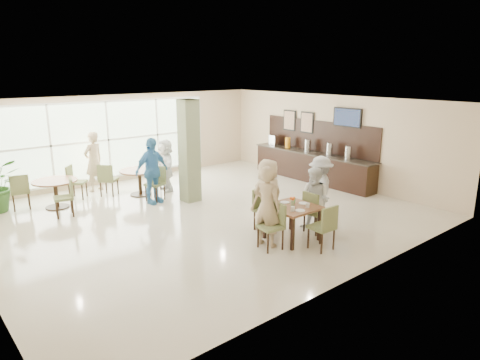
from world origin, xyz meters
TOP-DOWN VIEW (x-y plane):
  - ground at (0.00, 0.00)m, footprint 10.00×10.00m
  - room_shell at (0.00, 0.00)m, footprint 10.00×10.00m
  - window_bank at (-0.50, 4.46)m, footprint 7.00×0.04m
  - column at (0.40, 1.20)m, footprint 0.45×0.45m
  - main_table at (0.51, -2.57)m, footprint 0.98×0.98m
  - round_table_left at (-2.68, 2.93)m, footprint 1.14×1.14m
  - round_table_right at (-0.42, 2.60)m, footprint 1.14×1.14m
  - chairs_main_table at (0.53, -2.58)m, footprint 1.92×2.08m
  - chairs_table_left at (-2.70, 2.98)m, footprint 2.07×1.90m
  - chairs_table_right at (-0.37, 2.63)m, footprint 2.15×1.90m
  - tabletop_clutter at (0.52, -2.59)m, footprint 0.76×0.80m
  - buffet_counter at (4.70, 0.51)m, footprint 0.64×4.70m
  - wall_tv at (4.94, -0.60)m, footprint 0.06×1.00m
  - framed_art_a at (4.95, 1.00)m, footprint 0.05×0.55m
  - framed_art_b at (4.95, 1.80)m, footprint 0.05×0.55m
  - teen_left at (-0.14, -2.46)m, footprint 0.56×0.71m
  - teen_far at (0.47, -1.84)m, footprint 0.83×0.48m
  - teen_right at (1.26, -2.56)m, footprint 0.67×0.80m
  - teen_standing at (1.92, -2.15)m, footprint 1.11×1.16m
  - adult_a at (-0.52, 1.66)m, footprint 1.16×0.80m
  - adult_b at (0.41, 2.53)m, footprint 0.95×1.56m
  - adult_standing at (-1.25, 3.87)m, footprint 0.76×0.63m

SIDE VIEW (x-z plane):
  - ground at x=0.00m, z-range 0.00..0.00m
  - chairs_main_table at x=0.53m, z-range 0.00..0.95m
  - chairs_table_left at x=-2.70m, z-range 0.00..0.95m
  - chairs_table_right at x=-0.37m, z-range 0.00..0.95m
  - buffet_counter at x=4.70m, z-range -0.42..1.53m
  - round_table_right at x=-0.42m, z-range 0.21..0.96m
  - round_table_left at x=-2.68m, z-range 0.21..0.96m
  - main_table at x=0.51m, z-range 0.28..1.03m
  - teen_right at x=1.26m, z-range 0.00..1.47m
  - adult_b at x=0.41m, z-range 0.00..1.56m
  - teen_standing at x=1.92m, z-range 0.00..1.58m
  - tabletop_clutter at x=0.52m, z-range 0.71..0.91m
  - teen_far at x=0.47m, z-range 0.00..1.65m
  - teen_left at x=-0.14m, z-range 0.00..1.70m
  - adult_standing at x=-1.25m, z-range 0.00..1.80m
  - adult_a at x=-0.52m, z-range 0.00..1.81m
  - window_bank at x=-0.50m, z-range -2.10..4.90m
  - column at x=0.40m, z-range 0.00..2.80m
  - room_shell at x=0.00m, z-range -3.30..6.70m
  - framed_art_a at x=4.95m, z-range 1.50..2.20m
  - framed_art_b at x=4.95m, z-range 1.50..2.20m
  - wall_tv at x=4.94m, z-range 1.86..2.44m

